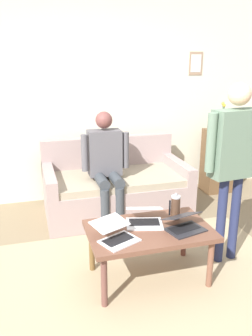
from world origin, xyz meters
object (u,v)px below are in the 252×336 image
Objects in this scene: laptop_left at (144,218)px; flower_vase at (222,119)px; french_press at (175,207)px; person_standing at (234,152)px; person_seated at (106,161)px; coffee_table at (149,234)px; side_shelf at (219,161)px; couch at (115,188)px; laptop_center at (184,225)px; laptop_right at (116,235)px.

laptop_left is 0.97× the size of flower_vase.
person_standing is at bearing 176.45° from french_press.
person_seated is at bearing 16.72° from flower_vase.
coffee_table is 1.15× the size of side_shelf.
flower_vase is (-1.60, -0.30, 0.73)m from couch.
laptop_center is at bearing 144.08° from laptop_left.
laptop_center reaches higher than coffee_table.
couch is 1.35m from laptop_left.
person_seated reaches higher than laptop_right.
side_shelf reaches higher than laptop_center.
laptop_left is 0.38m from laptop_right.
couch is 1.33× the size of person_seated.
couch is at bearing 10.64° from flower_vase.
person_seated is (1.75, 0.53, 0.28)m from side_shelf.
couch is 1.72m from person_standing.
couch is 1.63m from side_shelf.
couch is at bearing -92.79° from coffee_table.
couch is 6.98× the size of french_press.
flower_vase is at bearing -133.70° from coffee_table.
side_shelf is at bearing -133.67° from coffee_table.
flower_vase is (-1.40, -1.84, 0.52)m from laptop_center.
laptop_left is 0.42× the size of side_shelf.
person_standing is (-0.81, 0.02, 0.54)m from laptop_left.
coffee_table is 2.50× the size of laptop_right.
french_press is at bearing -178.37° from laptop_left.
french_press is 0.70m from person_standing.
laptop_left reaches higher than coffee_table.
couch is at bearing -124.82° from person_seated.
person_seated reaches higher than coffee_table.
coffee_table is 1.26m from person_seated.
laptop_left reaches higher than laptop_right.
coffee_table is 1.03m from person_standing.
flower_vase reaches higher than laptop_center.
laptop_left is 1.13m from person_seated.
person_standing reaches higher than french_press.
couch is at bearing -82.56° from laptop_center.
couch is 4.56× the size of laptop_left.
person_seated is at bearing -71.28° from french_press.
person_seated is (0.16, 0.23, 0.42)m from couch.
flower_vase is 0.23× the size of person_standing.
person_standing is at bearing 178.32° from laptop_left.
coffee_table is 2.49m from flower_vase.
person_standing is at bearing 62.53° from side_shelf.
flower_vase reaches higher than person_seated.
flower_vase is at bearing -135.74° from laptop_left.
couch is 1.78m from flower_vase.
person_seated is at bearing -99.84° from laptop_right.
flower_vase is at bearing -163.28° from person_seated.
laptop_right is at bearing 9.69° from person_standing.
french_press reaches higher than laptop_center.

